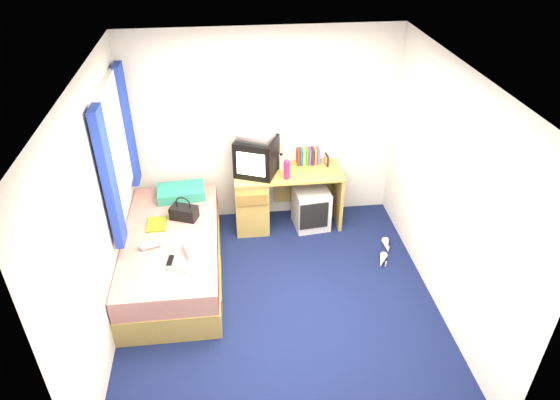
{
  "coord_description": "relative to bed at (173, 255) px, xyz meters",
  "views": [
    {
      "loc": [
        -0.43,
        -3.75,
        3.69
      ],
      "look_at": [
        0.08,
        0.7,
        0.82
      ],
      "focal_mm": 32.0,
      "sensor_mm": 36.0,
      "label": 1
    }
  ],
  "objects": [
    {
      "name": "water_bottle",
      "position": [
        -0.18,
        -0.2,
        0.31
      ],
      "size": [
        0.21,
        0.13,
        0.07
      ],
      "primitive_type": "cylinder",
      "rotation": [
        0.0,
        1.57,
        0.3
      ],
      "color": "silver",
      "rests_on": "bed"
    },
    {
      "name": "remote_control",
      "position": [
        0.03,
        -0.45,
        0.28
      ],
      "size": [
        0.07,
        0.16,
        0.02
      ],
      "primitive_type": "cube",
      "rotation": [
        0.0,
        0.0,
        -0.12
      ],
      "color": "black",
      "rests_on": "bed"
    },
    {
      "name": "handbag",
      "position": [
        0.14,
        0.29,
        0.35
      ],
      "size": [
        0.33,
        0.26,
        0.28
      ],
      "rotation": [
        0.0,
        0.0,
        -0.38
      ],
      "color": "black",
      "rests_on": "bed"
    },
    {
      "name": "aerosol_can",
      "position": [
        1.29,
        0.89,
        0.58
      ],
      "size": [
        0.07,
        0.07,
        0.2
      ],
      "primitive_type": "cylinder",
      "rotation": [
        0.0,
        0.0,
        0.31
      ],
      "color": "silver",
      "rests_on": "desk"
    },
    {
      "name": "towel",
      "position": [
        0.31,
        -0.31,
        0.32
      ],
      "size": [
        0.32,
        0.29,
        0.09
      ],
      "primitive_type": "cube",
      "rotation": [
        0.0,
        0.0,
        0.3
      ],
      "color": "silver",
      "rests_on": "bed"
    },
    {
      "name": "magazine",
      "position": [
        -0.16,
        0.2,
        0.28
      ],
      "size": [
        0.22,
        0.28,
        0.01
      ],
      "primitive_type": "cube",
      "rotation": [
        0.0,
        0.0,
        0.02
      ],
      "color": "#B1D017",
      "rests_on": "bed"
    },
    {
      "name": "vcr",
      "position": [
        0.99,
        0.85,
        0.96
      ],
      "size": [
        0.47,
        0.42,
        0.07
      ],
      "primitive_type": "cube",
      "rotation": [
        0.0,
        0.0,
        -0.46
      ],
      "color": "#B3B3B6",
      "rests_on": "crt_tv"
    },
    {
      "name": "picture_frame",
      "position": [
        1.85,
        0.95,
        0.55
      ],
      "size": [
        0.03,
        0.12,
        0.14
      ],
      "primitive_type": "cube",
      "rotation": [
        0.0,
        0.0,
        0.1
      ],
      "color": "black",
      "rests_on": "desk"
    },
    {
      "name": "pillow",
      "position": [
        0.08,
        0.75,
        0.33
      ],
      "size": [
        0.57,
        0.4,
        0.12
      ],
      "primitive_type": "cube",
      "rotation": [
        0.0,
        0.0,
        0.1
      ],
      "color": "#166694",
      "rests_on": "bed"
    },
    {
      "name": "room_shell",
      "position": [
        1.1,
        -0.59,
        1.18
      ],
      "size": [
        3.4,
        3.4,
        3.4
      ],
      "color": "white",
      "rests_on": "ground"
    },
    {
      "name": "bed",
      "position": [
        0.0,
        0.0,
        0.0
      ],
      "size": [
        1.01,
        2.0,
        0.54
      ],
      "color": "#AE9248",
      "rests_on": "ground"
    },
    {
      "name": "pink_water_bottle",
      "position": [
        1.33,
        0.68,
        0.59
      ],
      "size": [
        0.08,
        0.08,
        0.22
      ],
      "primitive_type": "cylinder",
      "rotation": [
        0.0,
        0.0,
        -0.21
      ],
      "color": "#D71E54",
      "rests_on": "desk"
    },
    {
      "name": "desk",
      "position": [
        1.08,
        0.85,
        0.14
      ],
      "size": [
        1.3,
        0.55,
        0.75
      ],
      "color": "#AE9248",
      "rests_on": "ground"
    },
    {
      "name": "crt_tv",
      "position": [
        0.99,
        0.85,
        0.7
      ],
      "size": [
        0.57,
        0.55,
        0.45
      ],
      "rotation": [
        0.0,
        0.0,
        -0.39
      ],
      "color": "black",
      "rests_on": "desk"
    },
    {
      "name": "book_row",
      "position": [
        1.63,
        1.01,
        0.58
      ],
      "size": [
        0.27,
        0.13,
        0.2
      ],
      "color": "maroon",
      "rests_on": "desk"
    },
    {
      "name": "window_assembly",
      "position": [
        -0.45,
        0.31,
        1.15
      ],
      "size": [
        0.11,
        1.42,
        1.4
      ],
      "color": "silver",
      "rests_on": "room_shell"
    },
    {
      "name": "ground",
      "position": [
        1.1,
        -0.59,
        -0.27
      ],
      "size": [
        3.4,
        3.4,
        0.0
      ],
      "primitive_type": "plane",
      "color": "#0C1438",
      "rests_on": "ground"
    },
    {
      "name": "white_heels",
      "position": [
        2.4,
        0.04,
        -0.23
      ],
      "size": [
        0.28,
        0.5,
        0.09
      ],
      "color": "silver",
      "rests_on": "ground"
    },
    {
      "name": "colour_swatch_fan",
      "position": [
        0.1,
        -0.57,
        0.28
      ],
      "size": [
        0.23,
        0.13,
        0.01
      ],
      "primitive_type": "cube",
      "rotation": [
        0.0,
        0.0,
        -0.34
      ],
      "color": "gold",
      "rests_on": "bed"
    },
    {
      "name": "storage_cube",
      "position": [
        1.65,
        0.76,
        -0.01
      ],
      "size": [
        0.45,
        0.45,
        0.52
      ],
      "primitive_type": "cube",
      "rotation": [
        0.0,
        0.0,
        0.11
      ],
      "color": "silver",
      "rests_on": "ground"
    }
  ]
}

